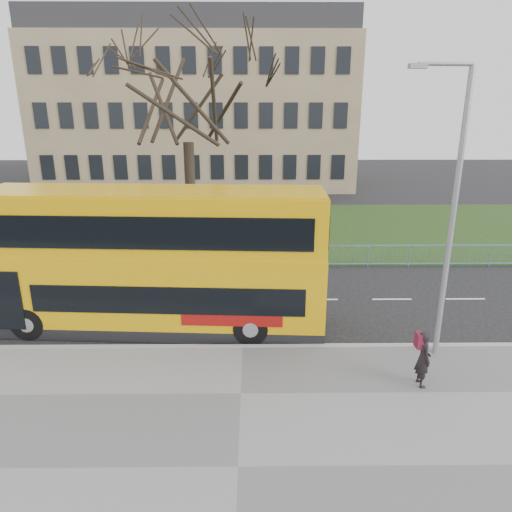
# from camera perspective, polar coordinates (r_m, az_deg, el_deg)

# --- Properties ---
(ground) EXTENTS (120.00, 120.00, 0.00)m
(ground) POSITION_cam_1_polar(r_m,az_deg,el_deg) (16.28, -1.59, -8.94)
(ground) COLOR black
(ground) RESTS_ON ground
(pavement) EXTENTS (80.00, 10.50, 0.12)m
(pavement) POSITION_cam_1_polar(r_m,az_deg,el_deg) (10.63, -2.26, -25.05)
(pavement) COLOR slate
(pavement) RESTS_ON ground
(kerb) EXTENTS (80.00, 0.20, 0.14)m
(kerb) POSITION_cam_1_polar(r_m,az_deg,el_deg) (14.87, -1.69, -11.35)
(kerb) COLOR #959597
(kerb) RESTS_ON ground
(grass_verge) EXTENTS (80.00, 15.40, 0.08)m
(grass_verge) POSITION_cam_1_polar(r_m,az_deg,el_deg) (29.76, -1.13, 3.48)
(grass_verge) COLOR #1E3613
(grass_verge) RESTS_ON ground
(guard_railing) EXTENTS (40.00, 0.12, 1.10)m
(guard_railing) POSITION_cam_1_polar(r_m,az_deg,el_deg) (22.21, -1.32, -0.05)
(guard_railing) COLOR #6D99C1
(guard_railing) RESTS_ON ground
(bare_tree) EXTENTS (9.49, 9.49, 13.55)m
(bare_tree) POSITION_cam_1_polar(r_m,az_deg,el_deg) (24.80, -8.57, 16.41)
(bare_tree) COLOR black
(bare_tree) RESTS_ON grass_verge
(civic_building) EXTENTS (30.00, 15.00, 14.00)m
(civic_building) POSITION_cam_1_polar(r_m,az_deg,el_deg) (49.86, -6.98, 17.09)
(civic_building) COLOR #8F745B
(civic_building) RESTS_ON ground
(yellow_bus) EXTENTS (11.55, 3.37, 4.78)m
(yellow_bus) POSITION_cam_1_polar(r_m,az_deg,el_deg) (15.86, -12.48, -0.09)
(yellow_bus) COLOR #E5A709
(yellow_bus) RESTS_ON ground
(pedestrian) EXTENTS (0.41, 0.60, 1.59)m
(pedestrian) POSITION_cam_1_polar(r_m,az_deg,el_deg) (13.36, 20.17, -11.95)
(pedestrian) COLOR black
(pedestrian) RESTS_ON pavement
(street_lamp) EXTENTS (1.77, 0.30, 8.36)m
(street_lamp) POSITION_cam_1_polar(r_m,az_deg,el_deg) (13.99, 23.13, 5.63)
(street_lamp) COLOR gray
(street_lamp) RESTS_ON pavement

